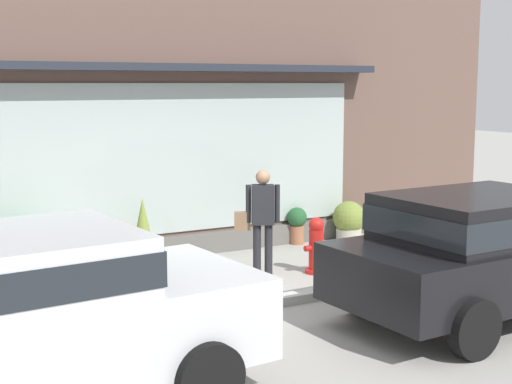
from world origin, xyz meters
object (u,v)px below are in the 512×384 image
potted_plant_window_right (297,223)px  potted_plant_by_entrance (143,234)px  pedestrian_with_handbag (261,215)px  potted_plant_near_hydrant (20,244)px  potted_plant_low_front (349,220)px  parked_car_black (485,247)px  parked_car_silver (13,314)px  fire_hydrant (316,246)px

potted_plant_window_right → potted_plant_by_entrance: bearing=-174.9°
pedestrian_with_handbag → potted_plant_near_hydrant: bearing=-0.1°
potted_plant_low_front → parked_car_black: bearing=-105.9°
parked_car_silver → potted_plant_by_entrance: bearing=52.7°
parked_car_black → potted_plant_low_front: size_ratio=5.60×
potted_plant_by_entrance → potted_plant_low_front: (4.04, 0.05, -0.15)m
parked_car_silver → potted_plant_low_front: (6.90, 4.51, -0.54)m
fire_hydrant → pedestrian_with_handbag: 1.01m
parked_car_black → potted_plant_by_entrance: size_ratio=3.72×
potted_plant_window_right → potted_plant_by_entrance: size_ratio=0.60×
parked_car_silver → potted_plant_near_hydrant: 4.78m
fire_hydrant → potted_plant_by_entrance: potted_plant_by_entrance is taller
potted_plant_window_right → parked_car_black: bearing=-93.5°
potted_plant_by_entrance → parked_car_silver: bearing=-122.7°
potted_plant_window_right → potted_plant_low_front: size_ratio=0.91×
parked_car_silver → potted_plant_window_right: 7.59m
potted_plant_low_front → potted_plant_near_hydrant: bearing=178.5°
potted_plant_near_hydrant → potted_plant_by_entrance: size_ratio=0.85×
parked_car_black → pedestrian_with_handbag: bearing=112.1°
potted_plant_near_hydrant → potted_plant_low_front: potted_plant_near_hydrant is taller
parked_car_black → parked_car_silver: (-5.61, 0.01, 0.03)m
potted_plant_by_entrance → pedestrian_with_handbag: bearing=-45.9°
potted_plant_near_hydrant → potted_plant_low_front: size_ratio=1.28×
pedestrian_with_handbag → parked_car_silver: 5.21m
parked_car_black → potted_plant_by_entrance: bearing=119.2°
potted_plant_near_hydrant → potted_plant_window_right: 4.89m
potted_plant_near_hydrant → fire_hydrant: bearing=-24.5°
fire_hydrant → parked_car_black: (0.58, -2.83, 0.47)m
potted_plant_window_right → pedestrian_with_handbag: bearing=-135.6°
fire_hydrant → parked_car_black: 2.93m
parked_car_black → potted_plant_by_entrance: (-2.75, 4.47, -0.36)m
fire_hydrant → potted_plant_low_front: fire_hydrant is taller
pedestrian_with_handbag → potted_plant_by_entrance: size_ratio=1.46×
fire_hydrant → potted_plant_by_entrance: bearing=143.0°
fire_hydrant → potted_plant_by_entrance: (-2.17, 1.64, 0.11)m
fire_hydrant → potted_plant_near_hydrant: potted_plant_near_hydrant is taller
parked_car_black → potted_plant_low_front: (1.29, 4.52, -0.51)m
potted_plant_low_front → parked_car_silver: bearing=-146.9°
fire_hydrant → parked_car_black: bearing=-78.5°
parked_car_silver → potted_plant_window_right: size_ratio=6.59×
fire_hydrant → potted_plant_near_hydrant: (-4.02, 1.83, 0.11)m
fire_hydrant → potted_plant_window_right: size_ratio=1.29×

